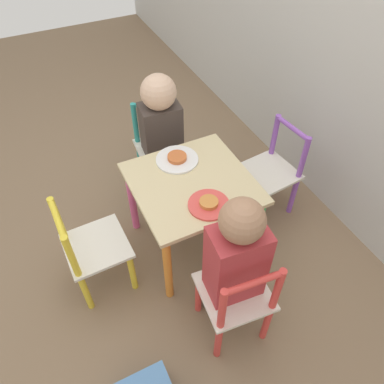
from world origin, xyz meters
The scene contains 10 objects.
ground_plane centered at (0.00, 0.00, 0.00)m, with size 6.00×6.00×0.00m, color #7F664C.
kids_table centered at (0.00, 0.00, 0.36)m, with size 0.51×0.51×0.44m.
chair_teal centered at (-0.49, 0.04, 0.25)m, with size 0.28×0.28×0.51m.
chair_red centered at (0.49, -0.05, 0.25)m, with size 0.28×0.28×0.51m.
chair_yellow centered at (0.01, -0.49, 0.25)m, with size 0.27×0.27×0.51m.
chair_purple centered at (-0.05, 0.48, 0.25)m, with size 0.28×0.28×0.51m.
child_left centered at (-0.43, 0.04, 0.44)m, with size 0.23×0.21×0.71m.
child_right centered at (0.42, -0.04, 0.44)m, with size 0.22×0.21×0.75m.
plate_left centered at (-0.16, 0.00, 0.45)m, with size 0.20×0.20×0.03m.
plate_right centered at (0.16, 0.00, 0.45)m, with size 0.17×0.17×0.03m.
Camera 1 is at (1.04, -0.51, 1.58)m, focal length 35.00 mm.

